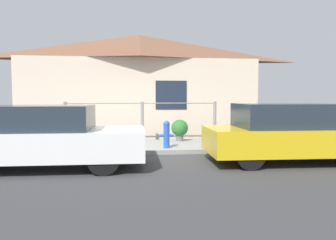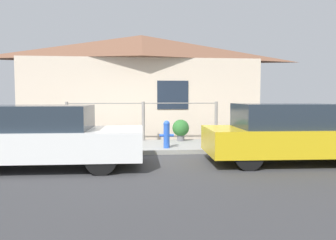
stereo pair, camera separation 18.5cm
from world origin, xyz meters
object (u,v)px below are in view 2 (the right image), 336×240
at_px(car_right, 288,133).
at_px(fire_hydrant, 167,134).
at_px(car_left, 40,137).
at_px(potted_plant_near_hydrant, 181,129).

xyz_separation_m(car_right, fire_hydrant, (-2.65, 1.72, -0.16)).
distance_m(car_left, fire_hydrant, 3.36).
height_order(car_right, potted_plant_near_hydrant, car_right).
bearing_deg(car_right, fire_hydrant, 149.31).
xyz_separation_m(car_left, fire_hydrant, (2.89, 1.72, -0.16)).
xyz_separation_m(fire_hydrant, potted_plant_near_hydrant, (0.60, 1.41, -0.00)).
relative_size(car_left, car_right, 1.10).
distance_m(car_right, fire_hydrant, 3.16).
relative_size(car_right, potted_plant_near_hydrant, 5.72).
relative_size(fire_hydrant, potted_plant_near_hydrant, 1.11).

